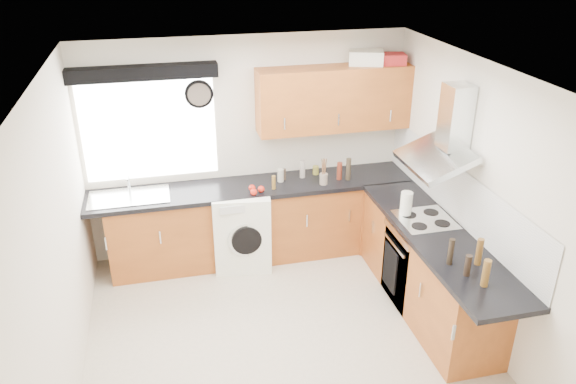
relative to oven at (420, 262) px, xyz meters
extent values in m
plane|color=beige|center=(-1.50, -0.30, -0.42)|extent=(3.60, 3.60, 0.00)
cube|color=white|center=(-1.50, -0.30, 2.08)|extent=(3.60, 3.60, 0.02)
cube|color=silver|center=(-1.50, 1.50, 0.82)|extent=(3.60, 0.02, 2.50)
cube|color=silver|center=(-1.50, -2.10, 0.82)|extent=(3.60, 0.02, 2.50)
cube|color=silver|center=(-3.30, -0.30, 0.82)|extent=(0.02, 3.60, 2.50)
cube|color=silver|center=(0.30, -0.30, 0.82)|extent=(0.02, 3.60, 2.50)
cube|color=white|center=(-2.55, 1.49, 1.12)|extent=(1.40, 0.02, 1.10)
cube|color=black|center=(-2.55, 1.40, 1.76)|extent=(1.50, 0.18, 0.14)
cube|color=white|center=(0.29, 0.00, 0.75)|extent=(0.01, 3.00, 0.54)
cube|color=brown|center=(-1.60, 1.21, 0.01)|extent=(3.00, 0.58, 0.86)
cube|color=brown|center=(0.00, 1.20, 0.01)|extent=(0.60, 0.60, 0.86)
cube|color=brown|center=(0.01, -0.15, 0.01)|extent=(0.58, 2.10, 0.86)
cube|color=black|center=(-1.50, 1.20, 0.46)|extent=(3.60, 0.62, 0.05)
cube|color=black|center=(0.00, -0.30, 0.46)|extent=(0.62, 2.42, 0.05)
cube|color=black|center=(0.00, 0.00, 0.00)|extent=(0.56, 0.58, 0.85)
cube|color=silver|center=(0.00, 0.00, 0.49)|extent=(0.52, 0.52, 0.01)
cube|color=brown|center=(-0.55, 1.32, 1.38)|extent=(1.70, 0.35, 0.70)
cube|color=white|center=(-1.65, 1.10, 0.03)|extent=(0.69, 0.67, 0.90)
cylinder|color=black|center=(-2.00, 1.46, 1.48)|extent=(0.30, 0.04, 0.30)
cube|color=white|center=(-0.19, 1.36, 1.80)|extent=(0.43, 0.37, 0.15)
cube|color=#B22222|center=(0.10, 1.29, 1.78)|extent=(0.29, 0.26, 0.12)
cylinder|color=gray|center=(-0.72, 1.05, 0.55)|extent=(0.11, 0.11, 0.12)
cylinder|color=white|center=(-0.15, 0.14, 0.61)|extent=(0.13, 0.13, 0.25)
cylinder|color=#A6A08E|center=(-1.17, 1.23, 0.56)|extent=(0.07, 0.07, 0.15)
cylinder|color=#342A1D|center=(-0.42, 1.10, 0.61)|extent=(0.06, 0.06, 0.26)
cylinder|color=#3D2E22|center=(-1.13, 1.28, 0.55)|extent=(0.05, 0.05, 0.13)
cylinder|color=gray|center=(-0.91, 1.28, 0.59)|extent=(0.06, 0.06, 0.20)
cylinder|color=brown|center=(-1.29, 1.05, 0.56)|extent=(0.04, 0.04, 0.15)
cylinder|color=olive|center=(-0.73, 1.33, 0.53)|extent=(0.07, 0.07, 0.10)
cylinder|color=maroon|center=(-0.51, 1.13, 0.59)|extent=(0.06, 0.06, 0.20)
cylinder|color=brown|center=(0.08, -0.82, 0.61)|extent=(0.06, 0.06, 0.24)
cylinder|color=black|center=(-0.15, -0.76, 0.61)|extent=(0.05, 0.05, 0.24)
cylinder|color=black|center=(-0.09, -0.95, 0.58)|extent=(0.06, 0.06, 0.19)
cylinder|color=brown|center=(-0.03, -1.12, 0.60)|extent=(0.06, 0.06, 0.24)
camera|label=1|loc=(-2.42, -4.39, 3.09)|focal=35.00mm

